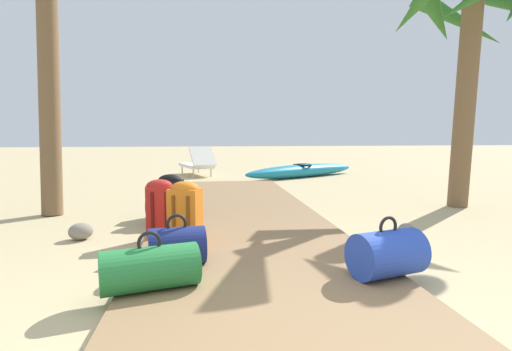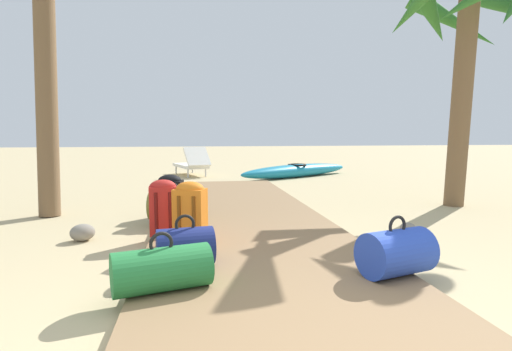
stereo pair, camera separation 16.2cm
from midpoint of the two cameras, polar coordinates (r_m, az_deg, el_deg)
ground_plane at (r=4.79m, az=-0.70°, el=-8.00°), size 60.00×60.00×0.00m
boardwalk at (r=5.49m, az=-1.58°, el=-5.74°), size 2.11×7.37×0.08m
duffel_bag_green at (r=2.94m, az=-13.04°, el=-12.51°), size 0.71×0.47×0.41m
duffel_bag_navy at (r=3.43m, az=-9.64°, el=-9.64°), size 0.49×0.37×0.42m
backpack_red at (r=4.45m, az=-12.28°, el=-4.10°), size 0.30×0.23×0.59m
duffel_bag_blue at (r=3.29m, az=19.24°, el=-10.26°), size 0.61×0.49×0.46m
backpack_orange at (r=4.03m, az=-8.75°, el=-4.91°), size 0.35×0.30×0.61m
backpack_black at (r=5.69m, az=-11.14°, el=-2.27°), size 0.37×0.31×0.51m
duffel_bag_olive at (r=5.22m, az=-10.78°, el=-4.07°), size 0.63×0.43×0.46m
palm_tree_far_right at (r=7.23m, az=28.41°, el=17.85°), size 2.11×2.29×3.61m
lounge_chair at (r=11.12m, az=-7.75°, el=1.68°), size 1.05×1.65×0.79m
kayak at (r=10.71m, az=6.93°, el=0.67°), size 3.45×2.33×0.34m
rock_left_far at (r=4.82m, az=-22.41°, el=-7.23°), size 0.32×0.30×0.18m
rock_right_mid at (r=5.05m, az=21.16°, el=-6.96°), size 0.22×0.22×0.12m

